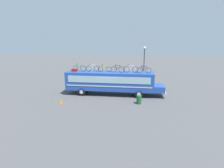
% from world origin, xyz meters
% --- Properties ---
extents(ground_plane, '(120.00, 120.00, 0.00)m').
position_xyz_m(ground_plane, '(0.00, 0.00, 0.00)').
color(ground_plane, '#4C4C4F').
extents(bus, '(12.53, 2.46, 2.96)m').
position_xyz_m(bus, '(0.22, 0.00, 1.77)').
color(bus, '#23479E').
rests_on(bus, ground).
extents(luggage_bag_1, '(0.63, 0.50, 0.34)m').
position_xyz_m(luggage_bag_1, '(-4.56, -0.19, 3.13)').
color(luggage_bag_1, maroon).
rests_on(luggage_bag_1, bus).
extents(rooftop_bicycle_1, '(1.75, 0.44, 0.98)m').
position_xyz_m(rooftop_bicycle_1, '(-3.96, -0.01, 3.36)').
color(rooftop_bicycle_1, black).
rests_on(rooftop_bicycle_1, bus).
extents(rooftop_bicycle_2, '(1.74, 0.44, 0.94)m').
position_xyz_m(rooftop_bicycle_2, '(-2.26, 0.24, 3.34)').
color(rooftop_bicycle_2, black).
rests_on(rooftop_bicycle_2, bus).
extents(rooftop_bicycle_3, '(1.71, 0.44, 0.86)m').
position_xyz_m(rooftop_bicycle_3, '(-0.67, 0.19, 3.32)').
color(rooftop_bicycle_3, black).
rests_on(rooftop_bicycle_3, bus).
extents(rooftop_bicycle_4, '(1.72, 0.44, 0.98)m').
position_xyz_m(rooftop_bicycle_4, '(1.03, -0.15, 3.36)').
color(rooftop_bicycle_4, black).
rests_on(rooftop_bicycle_4, bus).
extents(rooftop_bicycle_5, '(1.83, 0.44, 0.98)m').
position_xyz_m(rooftop_bicycle_5, '(2.66, 0.05, 3.36)').
color(rooftop_bicycle_5, black).
rests_on(rooftop_bicycle_5, bus).
extents(rooftop_bicycle_6, '(1.74, 0.44, 0.92)m').
position_xyz_m(rooftop_bicycle_6, '(4.28, -0.24, 3.34)').
color(rooftop_bicycle_6, black).
rests_on(rooftop_bicycle_6, bus).
extents(trash_bin, '(0.54, 0.54, 0.95)m').
position_xyz_m(trash_bin, '(3.78, -3.18, 0.47)').
color(trash_bin, '#1E592D').
rests_on(trash_bin, ground).
extents(traffic_cone, '(0.37, 0.37, 0.53)m').
position_xyz_m(traffic_cone, '(-4.87, -4.40, 0.26)').
color(traffic_cone, orange).
rests_on(traffic_cone, ground).
extents(street_lamp, '(0.37, 0.37, 5.94)m').
position_xyz_m(street_lamp, '(4.41, 5.39, 3.72)').
color(street_lamp, '#38383D').
rests_on(street_lamp, ground).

